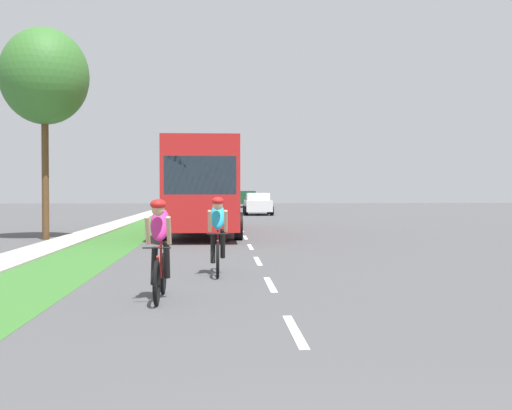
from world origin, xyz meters
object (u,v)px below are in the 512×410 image
object	(u,v)px
pickup_dark_green	(246,199)
street_tree_near	(45,77)
sedan_white	(258,204)
bus_red	(205,184)
cyclist_trailing	(218,235)
suv_black	(215,199)
cyclist_lead	(160,248)

from	to	relation	value
pickup_dark_green	street_tree_near	size ratio (longest dim) A/B	0.70
sedan_white	bus_red	bearing A→B (deg)	-100.11
cyclist_trailing	bus_red	bearing A→B (deg)	92.62
cyclist_trailing	street_tree_near	size ratio (longest dim) A/B	0.24
pickup_dark_green	street_tree_near	distance (m)	42.44
cyclist_trailing	bus_red	xyz separation A→B (m)	(-0.57, 12.56, 1.17)
sedan_white	cyclist_trailing	bearing A→B (deg)	-94.96
bus_red	suv_black	distance (m)	27.62
cyclist_trailing	sedan_white	world-z (taller)	cyclist_trailing
suv_black	street_tree_near	distance (m)	31.70
cyclist_lead	street_tree_near	xyz separation A→B (m)	(-5.11, 12.18, 4.81)
cyclist_trailing	sedan_white	size ratio (longest dim) A/B	0.40
suv_black	street_tree_near	world-z (taller)	street_tree_near
street_tree_near	cyclist_trailing	bearing A→B (deg)	-57.23
bus_red	cyclist_lead	bearing A→B (deg)	-91.18
cyclist_lead	pickup_dark_green	size ratio (longest dim) A/B	0.34
sedan_white	street_tree_near	world-z (taller)	street_tree_near
suv_black	bus_red	bearing A→B (deg)	-90.44
street_tree_near	pickup_dark_green	bearing A→B (deg)	78.13
bus_red	pickup_dark_green	distance (m)	38.18
suv_black	pickup_dark_green	distance (m)	10.86
sedan_white	pickup_dark_green	size ratio (longest dim) A/B	0.84
sedan_white	pickup_dark_green	world-z (taller)	pickup_dark_green
cyclist_trailing	sedan_white	bearing A→B (deg)	85.04
bus_red	street_tree_near	xyz separation A→B (m)	(-5.43, -3.24, 3.64)
cyclist_lead	suv_black	distance (m)	43.03
pickup_dark_green	street_tree_near	world-z (taller)	street_tree_near
cyclist_lead	pickup_dark_green	world-z (taller)	pickup_dark_green
suv_black	street_tree_near	xyz separation A→B (m)	(-5.64, -30.84, 4.67)
suv_black	pickup_dark_green	bearing A→B (deg)	73.76
cyclist_lead	bus_red	size ratio (longest dim) A/B	0.15
sedan_white	street_tree_near	size ratio (longest dim) A/B	0.59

